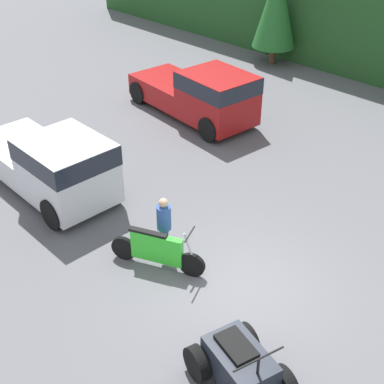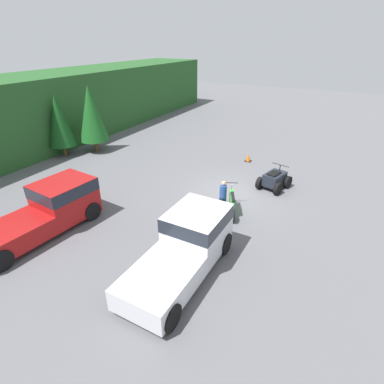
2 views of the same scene
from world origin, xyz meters
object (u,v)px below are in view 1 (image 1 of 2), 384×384
object	(u,v)px
quad_atv	(240,368)
rider_person	(164,225)
pickup_truck_red	(202,93)
pickup_truck_second	(52,163)
dirt_bike	(157,250)

from	to	relation	value
quad_atv	rider_person	xyz separation A→B (m)	(-3.69, 1.56, 0.38)
pickup_truck_red	pickup_truck_second	distance (m)	6.45
pickup_truck_second	dirt_bike	distance (m)	4.39
pickup_truck_red	pickup_truck_second	world-z (taller)	same
pickup_truck_red	quad_atv	distance (m)	11.38
quad_atv	rider_person	distance (m)	4.02
pickup_truck_second	rider_person	world-z (taller)	pickup_truck_second
dirt_bike	quad_atv	distance (m)	3.68
pickup_truck_second	quad_atv	distance (m)	7.97
pickup_truck_red	pickup_truck_second	xyz separation A→B (m)	(0.55, -6.43, -0.00)
quad_atv	pickup_truck_second	bearing A→B (deg)	-174.11
dirt_bike	quad_atv	size ratio (longest dim) A/B	1.03
dirt_bike	rider_person	bearing A→B (deg)	90.41
pickup_truck_red	quad_atv	xyz separation A→B (m)	(8.41, -7.66, -0.51)
rider_person	quad_atv	bearing A→B (deg)	-64.68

